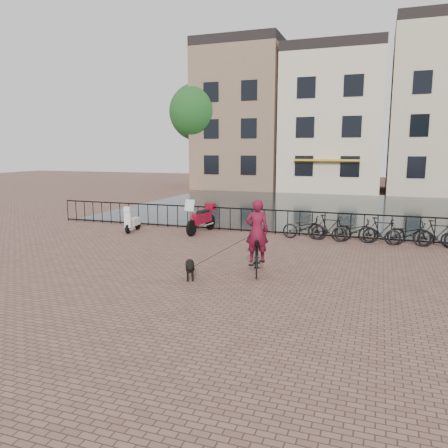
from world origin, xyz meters
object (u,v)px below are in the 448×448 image
(motorcycle, at_px, (201,215))
(cyclist, at_px, (257,241))
(dog, at_px, (190,269))
(scooter, at_px, (133,218))

(motorcycle, bearing_deg, cyclist, -46.79)
(dog, xyz_separation_m, scooter, (-5.16, 5.59, 0.29))
(dog, distance_m, motorcycle, 6.75)
(motorcycle, distance_m, scooter, 2.96)
(cyclist, bearing_deg, dog, 20.03)
(scooter, bearing_deg, motorcycle, 7.45)
(cyclist, bearing_deg, scooter, -49.28)
(cyclist, height_order, dog, cyclist)
(cyclist, xyz_separation_m, scooter, (-6.72, 4.47, -0.35))
(scooter, bearing_deg, cyclist, -40.74)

